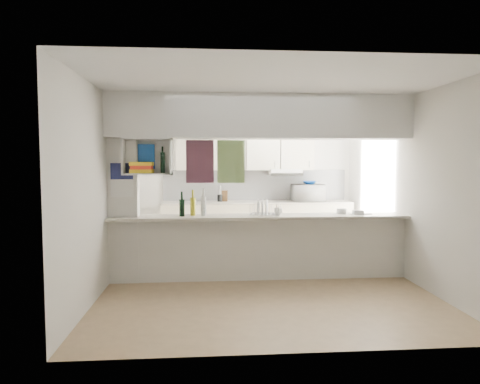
{
  "coord_description": "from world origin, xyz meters",
  "views": [
    {
      "loc": [
        -0.76,
        -5.99,
        1.67
      ],
      "look_at": [
        -0.25,
        0.5,
        1.22
      ],
      "focal_mm": 32.0,
      "sensor_mm": 36.0,
      "label": 1
    }
  ],
  "objects": [
    {
      "name": "floor",
      "position": [
        0.0,
        0.0,
        0.0
      ],
      "size": [
        4.8,
        4.8,
        0.0
      ],
      "primitive_type": "plane",
      "color": "#977A57",
      "rests_on": "ground"
    },
    {
      "name": "ceiling",
      "position": [
        0.0,
        0.0,
        2.6
      ],
      "size": [
        4.8,
        4.8,
        0.0
      ],
      "primitive_type": "plane",
      "color": "white",
      "rests_on": "wall_back"
    },
    {
      "name": "wall_back",
      "position": [
        0.0,
        2.4,
        1.3
      ],
      "size": [
        4.2,
        0.0,
        4.2
      ],
      "primitive_type": "plane",
      "rotation": [
        1.57,
        0.0,
        0.0
      ],
      "color": "silver",
      "rests_on": "floor"
    },
    {
      "name": "wall_left",
      "position": [
        -2.1,
        0.0,
        1.3
      ],
      "size": [
        0.0,
        4.8,
        4.8
      ],
      "primitive_type": "plane",
      "rotation": [
        1.57,
        0.0,
        1.57
      ],
      "color": "silver",
      "rests_on": "floor"
    },
    {
      "name": "wall_right",
      "position": [
        2.1,
        0.0,
        1.3
      ],
      "size": [
        0.0,
        4.8,
        4.8
      ],
      "primitive_type": "plane",
      "rotation": [
        1.57,
        0.0,
        -1.57
      ],
      "color": "silver",
      "rests_on": "floor"
    },
    {
      "name": "servery_partition",
      "position": [
        -0.17,
        0.0,
        1.66
      ],
      "size": [
        4.2,
        0.5,
        2.6
      ],
      "color": "silver",
      "rests_on": "floor"
    },
    {
      "name": "cubby_shelf",
      "position": [
        -1.57,
        -0.06,
        1.71
      ],
      "size": [
        0.65,
        0.35,
        0.5
      ],
      "color": "white",
      "rests_on": "bulkhead"
    },
    {
      "name": "kitchen_run",
      "position": [
        0.16,
        2.14,
        0.83
      ],
      "size": [
        3.6,
        0.63,
        2.24
      ],
      "color": "beige",
      "rests_on": "floor"
    },
    {
      "name": "microwave",
      "position": [
        1.19,
        2.07,
        1.08
      ],
      "size": [
        0.6,
        0.42,
        0.33
      ],
      "primitive_type": "imported",
      "rotation": [
        0.0,
        0.0,
        3.17
      ],
      "color": "white",
      "rests_on": "bench_top"
    },
    {
      "name": "bowl",
      "position": [
        1.22,
        2.11,
        1.28
      ],
      "size": [
        0.25,
        0.25,
        0.06
      ],
      "primitive_type": "imported",
      "color": "#0D3F96",
      "rests_on": "microwave"
    },
    {
      "name": "dish_rack",
      "position": [
        0.08,
        0.05,
        1.01
      ],
      "size": [
        0.49,
        0.41,
        0.23
      ],
      "rotation": [
        0.0,
        0.0,
        -0.24
      ],
      "color": "silver",
      "rests_on": "breakfast_bar"
    },
    {
      "name": "cup",
      "position": [
        0.25,
        -0.03,
        0.98
      ],
      "size": [
        0.13,
        0.13,
        0.09
      ],
      "primitive_type": "imported",
      "rotation": [
        0.0,
        0.0,
        -0.08
      ],
      "color": "white",
      "rests_on": "dish_rack"
    },
    {
      "name": "wine_bottles",
      "position": [
        -0.94,
        -0.0,
        1.06
      ],
      "size": [
        0.38,
        0.16,
        0.38
      ],
      "color": "black",
      "rests_on": "breakfast_bar"
    },
    {
      "name": "plastic_tubs",
      "position": [
        1.3,
        0.04,
        0.95
      ],
      "size": [
        0.49,
        0.23,
        0.07
      ],
      "color": "silver",
      "rests_on": "breakfast_bar"
    },
    {
      "name": "utensil_jar",
      "position": [
        -0.5,
        2.15,
        0.99
      ],
      "size": [
        0.1,
        0.1,
        0.13
      ],
      "primitive_type": "cylinder",
      "color": "black",
      "rests_on": "bench_top"
    },
    {
      "name": "knife_block",
      "position": [
        -0.41,
        2.18,
        1.02
      ],
      "size": [
        0.12,
        0.1,
        0.21
      ],
      "primitive_type": "cube",
      "rotation": [
        0.0,
        0.0,
        -0.22
      ],
      "color": "#4E331A",
      "rests_on": "bench_top"
    }
  ]
}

